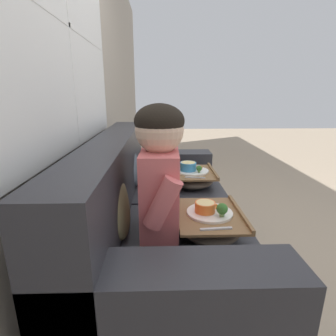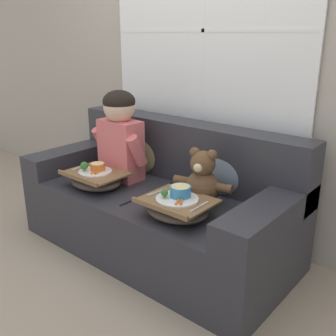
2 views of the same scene
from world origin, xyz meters
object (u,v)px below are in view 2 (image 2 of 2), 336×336
(throw_pillow_behind_child, at_px, (142,148))
(throw_pillow_behind_teddy, at_px, (222,168))
(couch, at_px, (161,205))
(lap_tray_child, at_px, (96,179))
(child_figure, at_px, (120,131))
(lap_tray_teddy, at_px, (177,206))
(teddy_bear, at_px, (202,181))

(throw_pillow_behind_child, bearing_deg, throw_pillow_behind_teddy, 0.00)
(couch, height_order, lap_tray_child, couch)
(child_figure, bearing_deg, throw_pillow_behind_teddy, 16.76)
(lap_tray_teddy, bearing_deg, lap_tray_child, -179.87)
(teddy_bear, relative_size, lap_tray_child, 0.95)
(couch, relative_size, teddy_bear, 4.88)
(throw_pillow_behind_child, relative_size, lap_tray_child, 0.96)
(throw_pillow_behind_teddy, relative_size, child_figure, 0.57)
(throw_pillow_behind_teddy, xyz_separation_m, lap_tray_teddy, (-0.00, -0.46, -0.12))
(couch, bearing_deg, teddy_bear, -4.84)
(child_figure, height_order, teddy_bear, child_figure)
(lap_tray_teddy, bearing_deg, throw_pillow_behind_teddy, 89.94)
(lap_tray_child, bearing_deg, couch, 36.92)
(couch, relative_size, throw_pillow_behind_teddy, 5.16)
(child_figure, bearing_deg, teddy_bear, -0.29)
(lap_tray_teddy, bearing_deg, couch, 143.15)
(teddy_bear, distance_m, lap_tray_teddy, 0.26)
(teddy_bear, height_order, lap_tray_child, teddy_bear)
(throw_pillow_behind_teddy, distance_m, teddy_bear, 0.22)
(throw_pillow_behind_teddy, distance_m, lap_tray_child, 0.87)
(couch, relative_size, throw_pillow_behind_child, 4.82)
(teddy_bear, height_order, lap_tray_teddy, teddy_bear)
(couch, distance_m, teddy_bear, 0.46)
(couch, bearing_deg, throw_pillow_behind_teddy, 27.82)
(couch, bearing_deg, child_figure, -175.73)
(lap_tray_child, bearing_deg, child_figure, 89.83)
(throw_pillow_behind_teddy, relative_size, lap_tray_child, 0.90)
(throw_pillow_behind_child, relative_size, child_figure, 0.61)
(teddy_bear, bearing_deg, lap_tray_teddy, -90.35)
(throw_pillow_behind_teddy, bearing_deg, lap_tray_teddy, -90.06)
(teddy_bear, bearing_deg, throw_pillow_behind_child, 163.00)
(throw_pillow_behind_teddy, distance_m, child_figure, 0.77)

